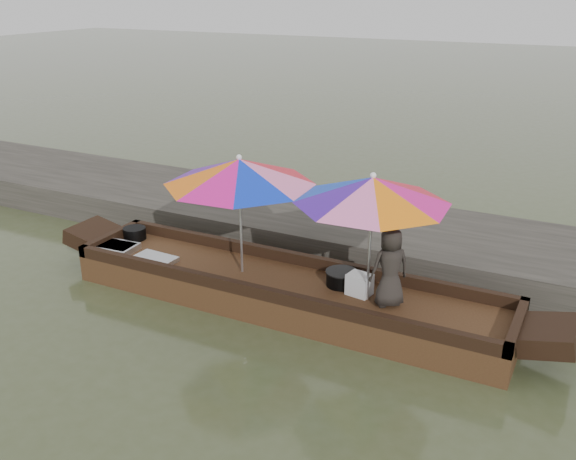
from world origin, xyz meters
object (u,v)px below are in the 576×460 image
at_px(tray_crayfish, 116,248).
at_px(vendor, 390,267).
at_px(cooking_pot, 135,233).
at_px(charcoal_grill, 341,279).
at_px(umbrella_bow, 241,215).
at_px(tray_scallop, 153,260).
at_px(umbrella_stern, 370,238).
at_px(boat_hull, 284,293).
at_px(supply_bag, 360,284).

relative_size(tray_crayfish, vendor, 0.60).
height_order(cooking_pot, charcoal_grill, charcoal_grill).
relative_size(cooking_pot, umbrella_bow, 0.17).
height_order(tray_scallop, umbrella_stern, umbrella_stern).
relative_size(boat_hull, umbrella_bow, 3.01).
xyz_separation_m(cooking_pot, supply_bag, (3.56, -0.19, 0.04)).
height_order(charcoal_grill, umbrella_bow, umbrella_bow).
bearing_deg(tray_crayfish, cooking_pot, 96.11).
distance_m(tray_crayfish, tray_scallop, 0.71).
relative_size(charcoal_grill, vendor, 0.39).
bearing_deg(boat_hull, supply_bag, 4.72).
height_order(supply_bag, vendor, vendor).
distance_m(tray_scallop, umbrella_bow, 1.45).
bearing_deg(charcoal_grill, vendor, -18.57).
bearing_deg(tray_scallop, boat_hull, 8.55).
bearing_deg(umbrella_bow, vendor, -0.49).
height_order(boat_hull, tray_scallop, tray_scallop).
relative_size(cooking_pot, supply_bag, 1.16).
bearing_deg(cooking_pot, boat_hull, -5.84).
bearing_deg(cooking_pot, vendor, -4.08).
xyz_separation_m(boat_hull, umbrella_bow, (-0.62, 0.00, 0.95)).
xyz_separation_m(charcoal_grill, umbrella_stern, (0.42, -0.21, 0.69)).
distance_m(boat_hull, umbrella_stern, 1.45).
distance_m(cooking_pot, tray_crayfish, 0.47).
bearing_deg(charcoal_grill, supply_bag, -24.61).
bearing_deg(charcoal_grill, tray_scallop, -169.04).
height_order(boat_hull, tray_crayfish, tray_crayfish).
bearing_deg(boat_hull, cooking_pot, 174.16).
relative_size(tray_scallop, supply_bag, 2.05).
height_order(cooking_pot, umbrella_bow, umbrella_bow).
bearing_deg(vendor, boat_hull, -43.50).
relative_size(charcoal_grill, umbrella_bow, 0.20).
bearing_deg(umbrella_stern, supply_bag, 148.65).
height_order(umbrella_bow, umbrella_stern, same).
relative_size(tray_crayfish, umbrella_stern, 0.32).
xyz_separation_m(cooking_pot, tray_scallop, (0.76, -0.54, -0.06)).
height_order(tray_crayfish, supply_bag, supply_bag).
bearing_deg(umbrella_stern, cooking_pot, 175.89).
bearing_deg(charcoal_grill, tray_crayfish, -172.70).
height_order(boat_hull, umbrella_bow, umbrella_bow).
distance_m(cooking_pot, umbrella_stern, 3.77).
height_order(tray_crayfish, charcoal_grill, charcoal_grill).
height_order(tray_scallop, umbrella_bow, umbrella_bow).
relative_size(supply_bag, vendor, 0.29).
bearing_deg(supply_bag, tray_scallop, -172.77).
relative_size(cooking_pot, charcoal_grill, 0.87).
bearing_deg(cooking_pot, tray_scallop, -35.42).
height_order(boat_hull, vendor, vendor).
bearing_deg(tray_scallop, cooking_pot, 144.58).
height_order(tray_scallop, vendor, vendor).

